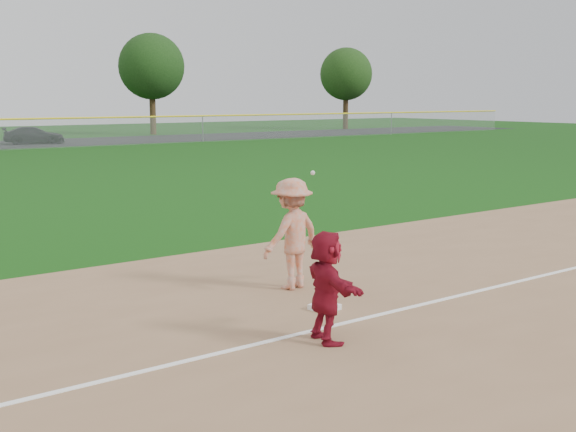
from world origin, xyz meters
TOP-DOWN VIEW (x-y plane):
  - ground at (0.00, 0.00)m, footprint 160.00×160.00m
  - foul_line at (0.00, -0.80)m, footprint 60.00×0.10m
  - first_base at (-0.41, -0.07)m, footprint 0.45×0.45m
  - base_runner at (-1.35, -1.26)m, footprint 0.82×1.53m
  - car_right at (8.83, 45.39)m, footprint 4.63×2.81m
  - first_base_play at (-0.04, 1.33)m, footprint 1.39×1.03m
  - tree_3 at (22.00, 52.80)m, footprint 6.00×6.00m
  - tree_4 at (44.00, 51.20)m, footprint 5.60×5.60m

SIDE VIEW (x-z plane):
  - ground at x=0.00m, z-range 0.00..0.00m
  - foul_line at x=0.00m, z-range 0.02..0.03m
  - first_base at x=-0.41m, z-range 0.02..0.11m
  - car_right at x=8.83m, z-range 0.01..1.26m
  - base_runner at x=-1.35m, z-range 0.02..1.60m
  - first_base_play at x=-0.04m, z-range -0.07..2.08m
  - tree_4 at x=44.00m, z-range 1.51..10.18m
  - tree_3 at x=22.00m, z-range 1.57..10.76m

